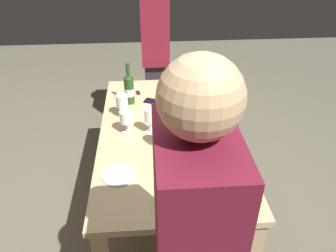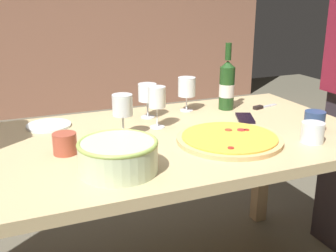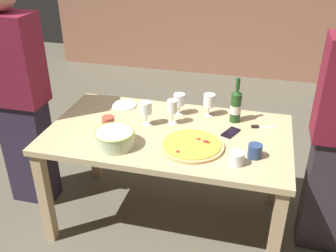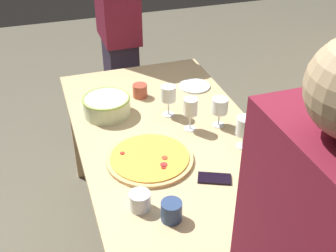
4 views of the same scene
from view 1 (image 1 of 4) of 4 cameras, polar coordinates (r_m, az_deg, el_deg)
ground_plane at (r=2.68m, az=-0.00°, el=-14.31°), size 8.00×8.00×0.00m
dining_table at (r=2.24m, az=-0.00°, el=-2.87°), size 1.60×0.90×0.75m
pizza at (r=2.36m, az=3.30°, el=2.05°), size 0.40×0.40×0.03m
serving_bowl at (r=1.97m, az=8.02°, el=-3.72°), size 0.25×0.25×0.10m
wine_bottle at (r=2.48m, az=-6.74°, el=6.47°), size 0.07×0.07×0.32m
wine_glass_near_pizza at (r=1.98m, az=-1.28°, el=-0.75°), size 0.08×0.08×0.17m
wine_glass_by_bottle at (r=2.11m, az=-3.17°, el=1.63°), size 0.07×0.07×0.17m
wine_glass_far_left at (r=2.32m, az=-7.95°, el=4.07°), size 0.08×0.08×0.16m
wine_glass_far_right at (r=2.14m, az=-7.28°, el=1.39°), size 0.08×0.08×0.16m
cup_amber at (r=1.85m, az=2.07°, el=-6.93°), size 0.08×0.08×0.08m
cup_ceramic at (r=2.68m, az=2.81°, el=6.85°), size 0.08×0.08×0.08m
cup_spare at (r=2.61m, az=5.24°, el=5.91°), size 0.09×0.09×0.08m
side_plate at (r=1.86m, az=-8.53°, el=-8.40°), size 0.19×0.19×0.01m
cell_phone at (r=2.53m, az=-2.48°, el=4.25°), size 0.12×0.16×0.01m
pizza_knife at (r=2.69m, az=-5.33°, el=6.00°), size 0.15×0.06×0.02m
person_host at (r=3.13m, az=-2.27°, el=12.01°), size 0.45×0.24×1.68m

